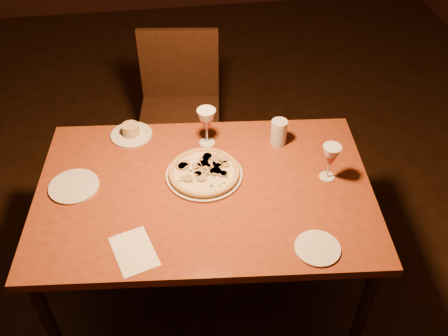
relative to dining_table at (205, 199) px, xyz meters
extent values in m
plane|color=black|center=(-0.24, 0.05, -0.72)|extent=(7.00, 7.00, 0.00)
cube|color=#923F1F|center=(0.00, 0.00, 0.05)|extent=(1.55, 1.08, 0.04)
cylinder|color=black|center=(-0.71, -0.34, -0.34)|extent=(0.05, 0.05, 0.74)
cylinder|color=black|center=(-0.63, 0.47, -0.34)|extent=(0.05, 0.05, 0.74)
cylinder|color=black|center=(0.63, -0.47, -0.34)|extent=(0.05, 0.05, 0.74)
cylinder|color=black|center=(0.71, 0.34, -0.34)|extent=(0.05, 0.05, 0.74)
cube|color=black|center=(-0.05, 0.89, -0.21)|extent=(0.53, 0.53, 0.05)
cube|color=black|center=(-0.03, 1.11, 0.04)|extent=(0.47, 0.10, 0.45)
cylinder|color=black|center=(-0.27, 0.72, -0.47)|extent=(0.04, 0.04, 0.49)
cylinder|color=black|center=(-0.22, 1.10, -0.47)|extent=(0.04, 0.04, 0.49)
cylinder|color=black|center=(0.11, 0.67, -0.47)|extent=(0.04, 0.04, 0.49)
cylinder|color=black|center=(0.16, 1.05, -0.47)|extent=(0.04, 0.04, 0.49)
cylinder|color=silver|center=(0.01, 0.08, 0.08)|extent=(0.34, 0.34, 0.01)
cylinder|color=beige|center=(0.01, 0.08, 0.09)|extent=(0.31, 0.31, 0.01)
torus|color=tan|center=(0.01, 0.08, 0.09)|extent=(0.32, 0.32, 0.02)
cylinder|color=silver|center=(-0.31, 0.42, 0.07)|extent=(0.20, 0.20, 0.01)
cylinder|color=tan|center=(-0.31, 0.42, 0.11)|extent=(0.08, 0.08, 0.05)
cylinder|color=silver|center=(0.39, 0.26, 0.13)|extent=(0.08, 0.08, 0.13)
cylinder|color=silver|center=(-0.56, 0.09, 0.07)|extent=(0.22, 0.22, 0.01)
cylinder|color=silver|center=(0.40, -0.40, 0.07)|extent=(0.18, 0.18, 0.01)
cube|color=white|center=(-0.31, -0.31, 0.07)|extent=(0.20, 0.25, 0.00)
camera|label=1|loc=(-0.14, -1.54, 1.60)|focal=40.00mm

